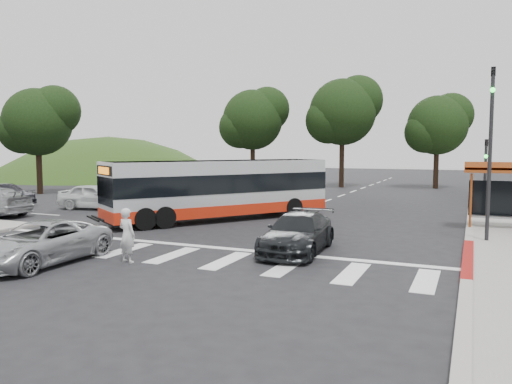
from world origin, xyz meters
The scene contains 17 objects.
ground centered at (0.00, 0.00, 0.00)m, with size 140.00×140.00×0.00m, color black.
curb_east centered at (9.00, 8.00, 0.07)m, with size 0.30×40.00×0.15m, color #9E9991.
curb_east_red centered at (9.00, -2.00, 0.08)m, with size 0.32×6.00×0.15m, color maroon.
hillside_nw centered at (-32.00, 30.00, 0.00)m, with size 44.00×44.00×10.00m, color #254114.
crosswalk_ladder centered at (0.00, -5.00, 0.01)m, with size 18.00×2.60×0.01m, color silver.
traffic_signal_ne_tall centered at (9.60, 1.49, 3.88)m, with size 0.18×0.37×6.50m.
traffic_signal_ne_short centered at (9.60, 8.49, 2.48)m, with size 0.18×0.37×4.00m.
tree_north_a centered at (-1.92, 26.07, 6.92)m, with size 6.60×6.15×10.17m.
tree_north_b centered at (6.07, 28.06, 5.66)m, with size 5.72×5.33×8.43m.
tree_north_c centered at (-9.92, 24.06, 6.29)m, with size 6.16×5.74×9.30m.
tree_west_a centered at (-21.93, 10.06, 5.66)m, with size 5.72×5.33×8.43m.
transit_bus centered at (-2.44, 3.07, 1.47)m, with size 2.47×11.40×2.94m, color silver, non-canonical shape.
pedestrian centered at (-0.74, -6.42, 0.85)m, with size 0.62×0.41×1.71m, color silver.
dark_sedan centered at (3.63, -2.82, 0.66)m, with size 1.86×4.57×1.33m, color black.
silver_suv_south centered at (-3.07, -7.65, 0.65)m, with size 2.16×4.69×1.30m, color #ADAFB2.
west_car_white centered at (-11.09, 3.92, 0.75)m, with size 1.76×4.38×1.49m, color silver.
west_car_black centered at (-17.47, 3.00, 0.67)m, with size 1.42×4.07×1.34m, color black.
Camera 1 is at (9.07, -18.83, 3.54)m, focal length 35.00 mm.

